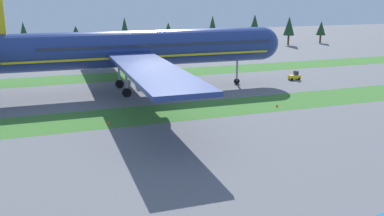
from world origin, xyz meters
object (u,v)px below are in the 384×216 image
object	(u,v)px
airliner	(134,48)
taxiway_marker_0	(277,105)
pushback_tractor	(295,76)
taxiway_marker_1	(109,122)

from	to	relation	value
airliner	taxiway_marker_0	size ratio (longest dim) A/B	137.37
airliner	taxiway_marker_0	distance (m)	29.53
airliner	pushback_tractor	world-z (taller)	airliner
taxiway_marker_0	taxiway_marker_1	size ratio (longest dim) A/B	1.13
airliner	taxiway_marker_0	xyz separation A→B (m)	(20.30, -19.81, -8.22)
pushback_tractor	airliner	bearing A→B (deg)	90.00
taxiway_marker_1	pushback_tractor	bearing A→B (deg)	23.83
airliner	taxiway_marker_0	world-z (taller)	airliner
pushback_tractor	taxiway_marker_0	size ratio (longest dim) A/B	4.70
taxiway_marker_0	airliner	bearing A→B (deg)	135.71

